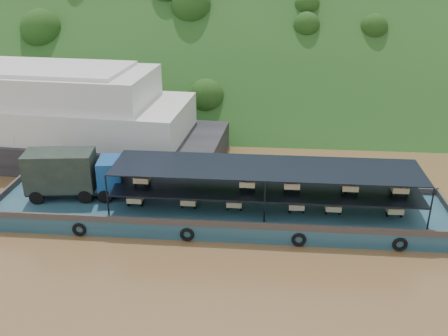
{
  "coord_description": "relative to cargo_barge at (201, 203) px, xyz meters",
  "views": [
    {
      "loc": [
        1.26,
        -33.85,
        19.27
      ],
      "look_at": [
        -2.0,
        3.0,
        3.2
      ],
      "focal_mm": 40.0,
      "sensor_mm": 36.0,
      "label": 1
    }
  ],
  "objects": [
    {
      "name": "ground",
      "position": [
        3.57,
        -0.43,
        -1.26
      ],
      "size": [
        160.0,
        160.0,
        0.0
      ],
      "primitive_type": "plane",
      "color": "brown",
      "rests_on": "ground"
    },
    {
      "name": "hillside",
      "position": [
        3.57,
        35.57,
        -1.26
      ],
      "size": [
        140.0,
        39.6,
        39.6
      ],
      "primitive_type": "cube",
      "rotation": [
        0.79,
        0.0,
        0.0
      ],
      "color": "#193C15",
      "rests_on": "ground"
    },
    {
      "name": "cargo_barge",
      "position": [
        0.0,
        0.0,
        0.0
      ],
      "size": [
        35.0,
        7.18,
        5.04
      ],
      "color": "#153A4C",
      "rests_on": "ground"
    }
  ]
}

